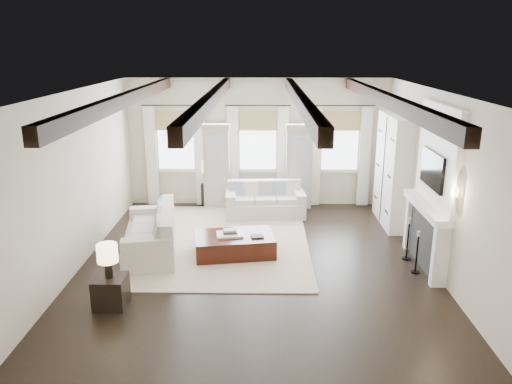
{
  "coord_description": "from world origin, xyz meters",
  "views": [
    {
      "loc": [
        0.12,
        -8.59,
        3.97
      ],
      "look_at": [
        -0.01,
        0.92,
        1.15
      ],
      "focal_mm": 35.0,
      "sensor_mm": 36.0,
      "label": 1
    }
  ],
  "objects_px": {
    "ottoman": "(234,245)",
    "side_table_back": "(210,194)",
    "sofa_left": "(153,235)",
    "sofa_back": "(265,202)",
    "side_table_front": "(111,292)"
  },
  "relations": [
    {
      "from": "sofa_back",
      "to": "side_table_back",
      "type": "xyz_separation_m",
      "value": [
        -1.42,
        0.77,
        -0.03
      ]
    },
    {
      "from": "side_table_back",
      "to": "sofa_back",
      "type": "bearing_deg",
      "value": -28.52
    },
    {
      "from": "sofa_left",
      "to": "side_table_front",
      "type": "distance_m",
      "value": 2.12
    },
    {
      "from": "ottoman",
      "to": "side_table_back",
      "type": "xyz_separation_m",
      "value": [
        -0.81,
        3.16,
        0.09
      ]
    },
    {
      "from": "ottoman",
      "to": "sofa_back",
      "type": "bearing_deg",
      "value": 66.59
    },
    {
      "from": "side_table_back",
      "to": "ottoman",
      "type": "bearing_deg",
      "value": -75.6
    },
    {
      "from": "sofa_left",
      "to": "ottoman",
      "type": "height_order",
      "value": "sofa_left"
    },
    {
      "from": "ottoman",
      "to": "side_table_back",
      "type": "height_order",
      "value": "side_table_back"
    },
    {
      "from": "sofa_back",
      "to": "sofa_left",
      "type": "relative_size",
      "value": 0.87
    },
    {
      "from": "sofa_back",
      "to": "sofa_left",
      "type": "distance_m",
      "value": 3.2
    },
    {
      "from": "sofa_left",
      "to": "ottoman",
      "type": "distance_m",
      "value": 1.61
    },
    {
      "from": "sofa_left",
      "to": "side_table_front",
      "type": "height_order",
      "value": "sofa_left"
    },
    {
      "from": "sofa_back",
      "to": "ottoman",
      "type": "xyz_separation_m",
      "value": [
        -0.61,
        -2.39,
        -0.13
      ]
    },
    {
      "from": "ottoman",
      "to": "side_table_front",
      "type": "bearing_deg",
      "value": -141.13
    },
    {
      "from": "sofa_left",
      "to": "ottoman",
      "type": "xyz_separation_m",
      "value": [
        1.6,
        -0.06,
        -0.17
      ]
    }
  ]
}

